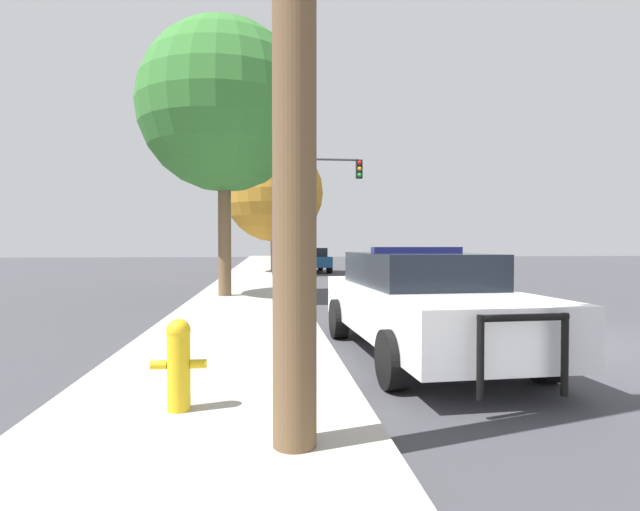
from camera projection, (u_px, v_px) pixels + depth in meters
The scene contains 9 objects.
ground_plane at pixel (537, 340), 8.41m from camera, with size 110.00×110.00×0.00m, color #3D3D42.
sidewalk_left at pixel (232, 342), 7.87m from camera, with size 3.00×110.00×0.13m.
police_car at pixel (421, 301), 7.23m from camera, with size 2.28×5.16×1.57m.
fire_hydrant at pixel (179, 362), 4.45m from camera, with size 0.49×0.21×0.82m.
traffic_light at pixel (308, 191), 24.04m from camera, with size 4.40×0.35×5.74m.
car_background_midblock at pixel (311, 259), 28.75m from camera, with size 2.13×4.59×1.40m.
car_background_oncoming at pixel (385, 259), 30.47m from camera, with size 2.15×4.32×1.34m.
tree_sidewalk_mid at pixel (274, 192), 26.70m from camera, with size 5.28×5.28×6.90m.
tree_sidewalk_near at pixel (224, 107), 14.25m from camera, with size 4.87×4.87×7.86m.
Camera 1 is at (-4.54, -7.94, 1.62)m, focal length 28.00 mm.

